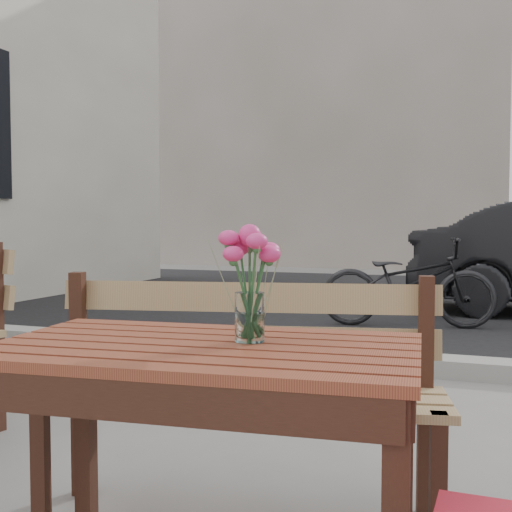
{
  "coord_description": "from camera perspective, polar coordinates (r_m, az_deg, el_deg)",
  "views": [
    {
      "loc": [
        0.59,
        -1.36,
        1.01
      ],
      "look_at": [
        -0.01,
        0.29,
        0.92
      ],
      "focal_mm": 45.0,
      "sensor_mm": 36.0,
      "label": 1
    }
  ],
  "objects": [
    {
      "name": "main_table",
      "position": [
        1.75,
        -4.64,
        -11.45
      ],
      "size": [
        1.17,
        0.75,
        0.69
      ],
      "rotation": [
        0.0,
        0.0,
        0.09
      ],
      "color": "maroon",
      "rests_on": "ground"
    },
    {
      "name": "bicycle",
      "position": [
        6.36,
        13.3,
        -2.28
      ],
      "size": [
        1.72,
        0.82,
        0.87
      ],
      "primitive_type": "imported",
      "rotation": [
        0.0,
        0.0,
        1.73
      ],
      "color": "black",
      "rests_on": "ground"
    },
    {
      "name": "street",
      "position": [
        6.53,
        14.49,
        -5.74
      ],
      "size": [
        30.0,
        8.12,
        0.12
      ],
      "color": "black",
      "rests_on": "ground"
    },
    {
      "name": "main_vase",
      "position": [
        1.72,
        -0.57,
        -1.17
      ],
      "size": [
        0.17,
        0.17,
        0.32
      ],
      "color": "white",
      "rests_on": "main_table"
    },
    {
      "name": "backdrop_buildings",
      "position": [
        15.98,
        18.47,
        12.19
      ],
      "size": [
        15.5,
        4.0,
        8.0
      ],
      "color": "gray",
      "rests_on": "ground"
    },
    {
      "name": "main_bench",
      "position": [
        2.24,
        -1.19,
        -9.8
      ],
      "size": [
        1.42,
        0.69,
        0.85
      ],
      "rotation": [
        0.0,
        0.0,
        0.21
      ],
      "color": "#A38154",
      "rests_on": "ground"
    }
  ]
}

